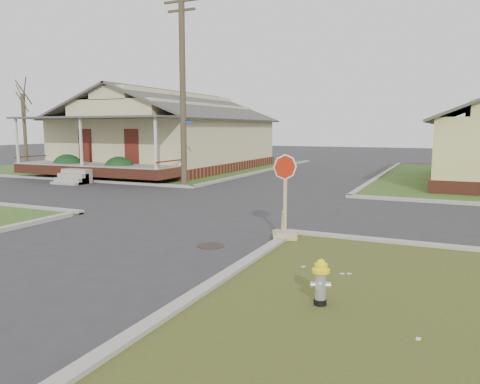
% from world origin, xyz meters
% --- Properties ---
extents(ground, '(120.00, 120.00, 0.00)m').
position_xyz_m(ground, '(0.00, 0.00, 0.00)').
color(ground, '#2D2C2F').
rests_on(ground, ground).
extents(verge_far_left, '(19.00, 19.00, 0.05)m').
position_xyz_m(verge_far_left, '(-13.00, 18.00, 0.03)').
color(verge_far_left, '#304F1C').
rests_on(verge_far_left, ground).
extents(curbs, '(80.00, 40.00, 0.12)m').
position_xyz_m(curbs, '(0.00, 5.00, 0.00)').
color(curbs, '#9D998E').
rests_on(curbs, ground).
extents(manhole, '(0.64, 0.64, 0.01)m').
position_xyz_m(manhole, '(2.20, -0.50, 0.01)').
color(manhole, black).
rests_on(manhole, ground).
extents(corner_house, '(10.10, 15.50, 5.30)m').
position_xyz_m(corner_house, '(-10.00, 16.68, 2.28)').
color(corner_house, brown).
rests_on(corner_house, ground).
extents(utility_pole, '(1.80, 0.28, 9.00)m').
position_xyz_m(utility_pole, '(-4.20, 8.90, 4.66)').
color(utility_pole, '#3F3624').
rests_on(utility_pole, ground).
extents(tree_far_left, '(0.22, 0.22, 4.90)m').
position_xyz_m(tree_far_left, '(-18.00, 12.00, 2.50)').
color(tree_far_left, '#3F3624').
rests_on(tree_far_left, verge_far_left).
extents(fire_hydrant, '(0.27, 0.27, 0.72)m').
position_xyz_m(fire_hydrant, '(5.53, -3.16, 0.45)').
color(fire_hydrant, black).
rests_on(fire_hydrant, ground).
extents(stop_sign, '(0.59, 0.58, 2.08)m').
position_xyz_m(stop_sign, '(3.59, 0.79, 0.50)').
color(stop_sign, tan).
rests_on(stop_sign, ground).
extents(hedge_left, '(1.59, 1.30, 1.21)m').
position_xyz_m(hedge_left, '(-11.99, 9.48, 0.66)').
color(hedge_left, '#153B1B').
rests_on(hedge_left, verge_far_left).
extents(hedge_right, '(1.56, 1.28, 1.19)m').
position_xyz_m(hedge_right, '(-8.46, 9.47, 0.65)').
color(hedge_right, '#153B1B').
rests_on(hedge_right, verge_far_left).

